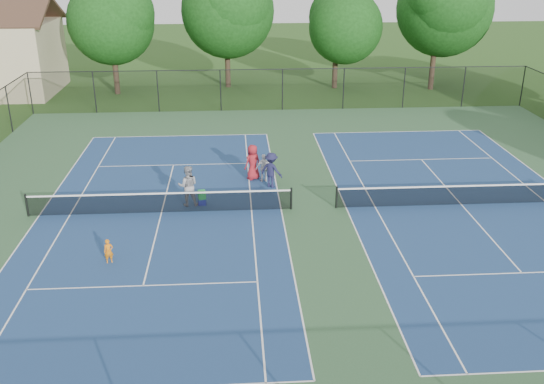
{
  "coord_description": "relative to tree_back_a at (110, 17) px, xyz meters",
  "views": [
    {
      "loc": [
        -3.6,
        -25.47,
        11.42
      ],
      "look_at": [
        -2.0,
        -1.0,
        1.3
      ],
      "focal_mm": 40.0,
      "sensor_mm": 36.0,
      "label": 1
    }
  ],
  "objects": [
    {
      "name": "tree_back_b",
      "position": [
        9.0,
        2.0,
        0.56
      ],
      "size": [
        7.6,
        7.6,
        10.03
      ],
      "color": "#2D2116",
      "rests_on": "ground"
    },
    {
      "name": "child_player",
      "position": [
        4.49,
        -28.57,
        -5.55
      ],
      "size": [
        0.41,
        0.33,
        0.97
      ],
      "primitive_type": "imported",
      "rotation": [
        0.0,
        0.0,
        0.29
      ],
      "color": "orange",
      "rests_on": "ground"
    },
    {
      "name": "tennis_court_left",
      "position": [
        6.0,
        -24.0,
        -5.94
      ],
      "size": [
        12.0,
        23.83,
        1.07
      ],
      "color": "navy",
      "rests_on": "ground"
    },
    {
      "name": "bystander_a",
      "position": [
        10.89,
        -20.38,
        -5.3
      ],
      "size": [
        0.91,
        0.49,
        1.48
      ],
      "primitive_type": "imported",
      "rotation": [
        0.0,
        0.0,
        3.3
      ],
      "color": "white",
      "rests_on": "ground"
    },
    {
      "name": "bystander_c",
      "position": [
        10.33,
        -20.02,
        -5.11
      ],
      "size": [
        1.08,
        1.0,
        1.86
      ],
      "primitive_type": "imported",
      "rotation": [
        0.0,
        0.0,
        3.74
      ],
      "color": "maroon",
      "rests_on": "ground"
    },
    {
      "name": "ball_crate",
      "position": [
        7.82,
        -23.21,
        -5.89
      ],
      "size": [
        0.38,
        0.33,
        0.3
      ],
      "primitive_type": "cube",
      "rotation": [
        0.0,
        0.0,
        0.08
      ],
      "color": "navy",
      "rests_on": "ground"
    },
    {
      "name": "ball_hopper",
      "position": [
        7.82,
        -23.21,
        -5.53
      ],
      "size": [
        0.39,
        0.34,
        0.42
      ],
      "primitive_type": "cube",
      "rotation": [
        0.0,
        0.0,
        0.2
      ],
      "color": "green",
      "rests_on": "ball_crate"
    },
    {
      "name": "tree_back_a",
      "position": [
        0.0,
        0.0,
        0.0
      ],
      "size": [
        6.8,
        6.8,
        9.15
      ],
      "color": "#2D2116",
      "rests_on": "ground"
    },
    {
      "name": "tree_back_d",
      "position": [
        26.0,
        0.0,
        0.79
      ],
      "size": [
        7.8,
        7.8,
        10.37
      ],
      "color": "#2D2116",
      "rests_on": "ground"
    },
    {
      "name": "ground",
      "position": [
        13.0,
        -24.0,
        -6.04
      ],
      "size": [
        140.0,
        140.0,
        0.0
      ],
      "primitive_type": "plane",
      "color": "#234716",
      "rests_on": "ground"
    },
    {
      "name": "perimeter_fence",
      "position": [
        13.0,
        -24.0,
        -4.44
      ],
      "size": [
        36.08,
        36.08,
        3.02
      ],
      "color": "black",
      "rests_on": "ground"
    },
    {
      "name": "bystander_b",
      "position": [
        11.22,
        -21.18,
        -5.13
      ],
      "size": [
        1.35,
        1.21,
        1.81
      ],
      "primitive_type": "imported",
      "rotation": [
        0.0,
        0.0,
        2.55
      ],
      "color": "#1C1C3D",
      "rests_on": "ground"
    },
    {
      "name": "tree_back_c",
      "position": [
        18.0,
        1.0,
        -0.56
      ],
      "size": [
        6.0,
        6.0,
        8.4
      ],
      "color": "#2D2116",
      "rests_on": "ground"
    },
    {
      "name": "tennis_court_right",
      "position": [
        20.0,
        -24.0,
        -5.94
      ],
      "size": [
        12.0,
        23.83,
        1.07
      ],
      "color": "navy",
      "rests_on": "ground"
    },
    {
      "name": "court_pad",
      "position": [
        13.0,
        -24.0,
        -6.03
      ],
      "size": [
        36.0,
        36.0,
        0.01
      ],
      "primitive_type": "cube",
      "color": "#2F5432",
      "rests_on": "ground"
    },
    {
      "name": "instructor",
      "position": [
        7.2,
        -23.2,
        -5.06
      ],
      "size": [
        0.96,
        0.75,
        1.95
      ],
      "primitive_type": "imported",
      "rotation": [
        0.0,
        0.0,
        3.16
      ],
      "color": "gray",
      "rests_on": "ground"
    }
  ]
}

